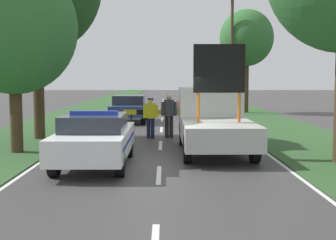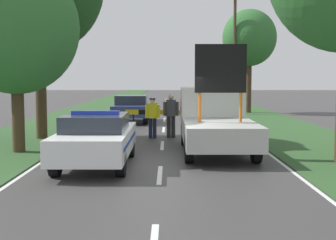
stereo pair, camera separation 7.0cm
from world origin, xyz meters
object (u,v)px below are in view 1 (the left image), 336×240
at_px(police_car, 95,138).
at_px(queued_car_hatch_blue, 129,108).
at_px(police_officer, 151,114).
at_px(traffic_cone_behind_barrier, 92,134).
at_px(utility_pole, 232,48).
at_px(roadside_tree_near_right, 247,38).
at_px(road_barrier, 163,114).
at_px(traffic_cone_lane_edge, 193,125).
at_px(traffic_cone_near_truck, 90,129).
at_px(pedestrian_civilian, 169,112).
at_px(traffic_cone_near_police, 97,127).
at_px(traffic_cone_centre_front, 127,134).
at_px(roadside_tree_mid_right, 14,28).
at_px(work_truck, 213,119).
at_px(queued_car_wagon_maroon, 192,103).

distance_m(police_car, queued_car_hatch_blue, 12.83).
relative_size(police_officer, traffic_cone_behind_barrier, 2.86).
bearing_deg(utility_pole, queued_car_hatch_blue, -139.77).
bearing_deg(roadside_tree_near_right, utility_pole, -130.12).
xyz_separation_m(road_barrier, police_officer, (-0.50, -0.85, 0.06)).
distance_m(police_car, road_barrier, 7.08).
bearing_deg(traffic_cone_lane_edge, road_barrier, -144.74).
bearing_deg(road_barrier, traffic_cone_lane_edge, 35.22).
height_order(road_barrier, roadside_tree_near_right, roadside_tree_near_right).
bearing_deg(queued_car_hatch_blue, traffic_cone_near_truck, 80.58).
relative_size(pedestrian_civilian, traffic_cone_near_truck, 2.62).
height_order(traffic_cone_near_police, traffic_cone_behind_barrier, traffic_cone_behind_barrier).
xyz_separation_m(traffic_cone_near_police, traffic_cone_lane_edge, (4.35, -0.43, 0.12)).
distance_m(traffic_cone_behind_barrier, traffic_cone_lane_edge, 5.00).
relative_size(police_car, traffic_cone_centre_front, 7.17).
height_order(pedestrian_civilian, traffic_cone_near_truck, pedestrian_civilian).
relative_size(police_car, traffic_cone_near_police, 10.08).
xyz_separation_m(road_barrier, traffic_cone_lane_edge, (1.36, 0.96, -0.57)).
bearing_deg(traffic_cone_centre_front, roadside_tree_mid_right, -143.70).
distance_m(traffic_cone_centre_front, roadside_tree_near_right, 17.26).
xyz_separation_m(police_car, queued_car_hatch_blue, (-0.01, 12.83, 0.02)).
bearing_deg(traffic_cone_behind_barrier, police_officer, 25.11).
distance_m(work_truck, traffic_cone_lane_edge, 5.11).
height_order(traffic_cone_centre_front, roadside_tree_near_right, roadside_tree_near_right).
xyz_separation_m(queued_car_hatch_blue, roadside_tree_near_right, (7.66, 6.90, 4.40)).
distance_m(traffic_cone_behind_barrier, roadside_tree_near_right, 17.76).
relative_size(traffic_cone_behind_barrier, traffic_cone_lane_edge, 0.80).
relative_size(traffic_cone_lane_edge, roadside_tree_near_right, 0.10).
relative_size(police_car, queued_car_hatch_blue, 1.18).
height_order(police_officer, pedestrian_civilian, pedestrian_civilian).
distance_m(road_barrier, roadside_tree_near_right, 14.76).
relative_size(work_truck, traffic_cone_centre_front, 8.43).
relative_size(work_truck, traffic_cone_lane_edge, 7.90).
bearing_deg(traffic_cone_near_truck, queued_car_wagon_maroon, 68.76).
xyz_separation_m(work_truck, traffic_cone_lane_edge, (-0.36, 5.05, -0.71)).
relative_size(traffic_cone_near_police, traffic_cone_behind_barrier, 0.83).
relative_size(traffic_cone_near_truck, roadside_tree_near_right, 0.10).
bearing_deg(traffic_cone_near_police, traffic_cone_centre_front, -64.75).
xyz_separation_m(pedestrian_civilian, traffic_cone_near_truck, (-3.25, 0.03, -0.72)).
bearing_deg(road_barrier, traffic_cone_near_police, 154.96).
relative_size(work_truck, roadside_tree_mid_right, 0.92).
height_order(road_barrier, traffic_cone_behind_barrier, road_barrier).
distance_m(traffic_cone_near_truck, utility_pole, 14.85).
distance_m(pedestrian_civilian, traffic_cone_lane_edge, 2.10).
bearing_deg(work_truck, traffic_cone_near_truck, -38.59).
height_order(pedestrian_civilian, queued_car_hatch_blue, pedestrian_civilian).
distance_m(traffic_cone_near_police, utility_pole, 13.26).
distance_m(pedestrian_civilian, traffic_cone_near_truck, 3.32).
relative_size(traffic_cone_near_truck, traffic_cone_lane_edge, 0.95).
height_order(road_barrier, queued_car_wagon_maroon, queued_car_wagon_maroon).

